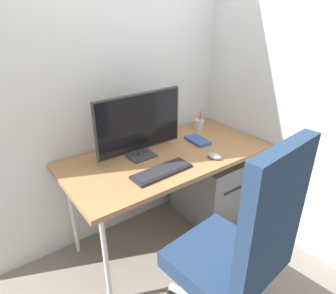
{
  "coord_description": "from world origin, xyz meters",
  "views": [
    {
      "loc": [
        -1.13,
        -1.53,
        1.72
      ],
      "look_at": [
        -0.05,
        -0.07,
        0.85
      ],
      "focal_mm": 32.06,
      "sensor_mm": 36.0,
      "label": 1
    }
  ],
  "objects": [
    {
      "name": "desk",
      "position": [
        0.0,
        0.0,
        0.7
      ],
      "size": [
        1.48,
        0.72,
        0.75
      ],
      "color": "#996B42",
      "rests_on": "ground_plane"
    },
    {
      "name": "ground_plane",
      "position": [
        0.0,
        0.0,
        0.0
      ],
      "size": [
        8.0,
        8.0,
        0.0
      ],
      "primitive_type": "plane",
      "color": "slate"
    },
    {
      "name": "notebook",
      "position": [
        0.31,
        0.03,
        0.76
      ],
      "size": [
        0.13,
        0.21,
        0.03
      ],
      "primitive_type": "cube",
      "rotation": [
        0.0,
        0.0,
        -0.08
      ],
      "color": "#334C8C",
      "rests_on": "desk"
    },
    {
      "name": "mouse",
      "position": [
        0.22,
        -0.25,
        0.76
      ],
      "size": [
        0.08,
        0.12,
        0.04
      ],
      "primitive_type": "ellipsoid",
      "rotation": [
        0.0,
        0.0,
        0.25
      ],
      "color": "#9EA0A5",
      "rests_on": "desk"
    },
    {
      "name": "wall_side_right",
      "position": [
        0.77,
        -0.16,
        1.4
      ],
      "size": [
        0.04,
        1.83,
        2.8
      ],
      "primitive_type": "cube",
      "color": "silver",
      "rests_on": "ground_plane"
    },
    {
      "name": "monitor",
      "position": [
        -0.17,
        0.09,
        0.99
      ],
      "size": [
        0.64,
        0.15,
        0.45
      ],
      "color": "#333338",
      "rests_on": "desk"
    },
    {
      "name": "wall_back",
      "position": [
        0.0,
        0.39,
        1.4
      ],
      "size": [
        2.59,
        0.04,
        2.8
      ],
      "primitive_type": "cube",
      "color": "silver",
      "rests_on": "ground_plane"
    },
    {
      "name": "filing_cabinet",
      "position": [
        0.44,
        0.02,
        0.29
      ],
      "size": [
        0.38,
        0.57,
        0.57
      ],
      "color": "slate",
      "rests_on": "ground_plane"
    },
    {
      "name": "keyboard",
      "position": [
        -0.18,
        -0.19,
        0.76
      ],
      "size": [
        0.41,
        0.15,
        0.02
      ],
      "color": "black",
      "rests_on": "desk"
    },
    {
      "name": "pen_holder",
      "position": [
        0.5,
        0.22,
        0.79
      ],
      "size": [
        0.08,
        0.08,
        0.17
      ],
      "color": "#B2B5BA",
      "rests_on": "desk"
    },
    {
      "name": "office_chair",
      "position": [
        -0.18,
        -0.84,
        0.62
      ],
      "size": [
        0.64,
        0.65,
        1.24
      ],
      "color": "black",
      "rests_on": "ground_plane"
    }
  ]
}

